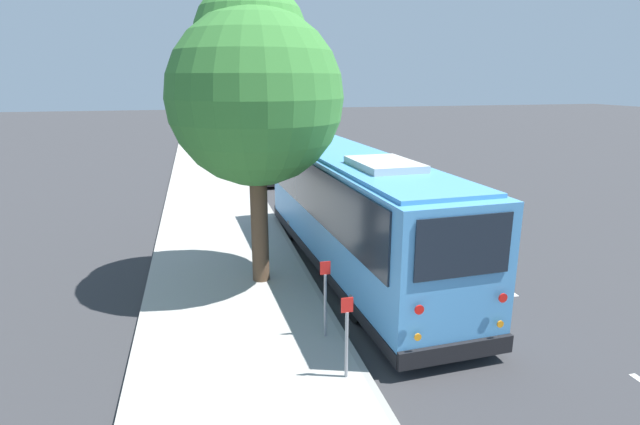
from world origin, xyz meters
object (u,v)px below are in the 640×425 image
shuttle_bus (355,207)px  parked_sedan_maroon (260,154)px  parked_sedan_silver (271,170)px  street_tree (254,86)px  sign_post_near (347,337)px  sign_post_far (325,298)px

shuttle_bus → parked_sedan_maroon: 19.93m
parked_sedan_silver → street_tree: bearing=174.1°
shuttle_bus → sign_post_near: bearing=158.4°
parked_sedan_silver → parked_sedan_maroon: 6.59m
shuttle_bus → street_tree: (-0.42, 2.80, 3.38)m
shuttle_bus → parked_sedan_maroon: bearing=-2.0°
sign_post_far → sign_post_near: bearing=180.0°
shuttle_bus → parked_sedan_silver: 13.37m
shuttle_bus → sign_post_near: 5.88m
sign_post_near → street_tree: bearing=10.4°
parked_sedan_silver → parked_sedan_maroon: parked_sedan_silver is taller
sign_post_far → shuttle_bus: bearing=-25.5°
shuttle_bus → sign_post_near: (-5.49, 1.88, -0.92)m
parked_sedan_maroon → street_tree: 21.00m
parked_sedan_maroon → sign_post_near: sign_post_near is taller
sign_post_near → sign_post_far: 1.56m
parked_sedan_maroon → shuttle_bus: bearing=-175.1°
parked_sedan_maroon → sign_post_far: bearing=-179.8°
parked_sedan_maroon → parked_sedan_silver: bearing=-178.2°
parked_sedan_maroon → sign_post_near: size_ratio=2.84×
parked_sedan_silver → sign_post_far: (-17.24, 1.36, 0.39)m
parked_sedan_maroon → sign_post_far: (-23.82, 1.63, 0.43)m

